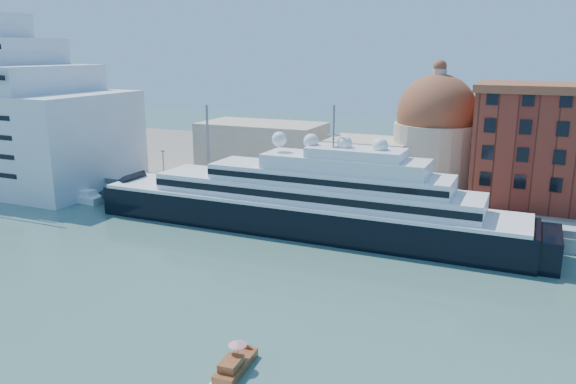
% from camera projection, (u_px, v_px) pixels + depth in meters
% --- Properties ---
extents(ground, '(400.00, 400.00, 0.00)m').
position_uv_depth(ground, '(208.00, 271.00, 81.85)').
color(ground, '#386259').
rests_on(ground, ground).
extents(quay, '(180.00, 10.00, 2.50)m').
position_uv_depth(quay, '(299.00, 206.00, 111.67)').
color(quay, gray).
rests_on(quay, ground).
extents(land, '(260.00, 72.00, 2.00)m').
position_uv_depth(land, '(359.00, 168.00, 148.07)').
color(land, slate).
rests_on(land, ground).
extents(quay_fence, '(180.00, 0.10, 1.20)m').
position_uv_depth(quay_fence, '(290.00, 202.00, 107.23)').
color(quay_fence, slate).
rests_on(quay_fence, quay).
extents(superyacht, '(88.11, 12.22, 26.33)m').
position_uv_depth(superyacht, '(288.00, 204.00, 100.14)').
color(superyacht, black).
rests_on(superyacht, ground).
extents(service_barge, '(12.30, 4.59, 2.73)m').
position_uv_depth(service_barge, '(80.00, 197.00, 120.02)').
color(service_barge, white).
rests_on(service_barge, ground).
extents(water_taxi, '(2.70, 6.70, 3.11)m').
position_uv_depth(water_taxi, '(235.00, 364.00, 56.15)').
color(water_taxi, brown).
rests_on(water_taxi, ground).
extents(church, '(66.00, 18.00, 25.50)m').
position_uv_depth(church, '(365.00, 142.00, 127.82)').
color(church, beige).
rests_on(church, land).
extents(lamp_posts, '(120.80, 2.40, 18.00)m').
position_uv_depth(lamp_posts, '(238.00, 160.00, 113.01)').
color(lamp_posts, slate).
rests_on(lamp_posts, quay).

